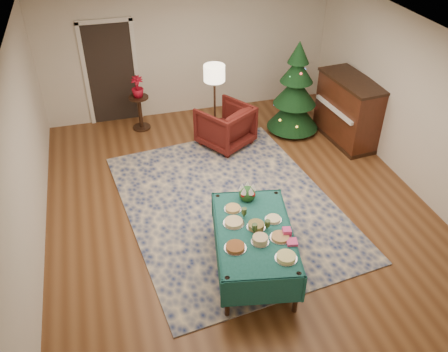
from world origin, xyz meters
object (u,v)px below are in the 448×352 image
object	(u,v)px
buffet_table	(254,238)
christmas_tree	(295,93)
piano	(348,111)
floor_lamp	(214,78)
armchair	(225,124)
gift_box	(287,232)
potted_plant	(138,91)
side_table	(140,113)

from	to	relation	value
buffet_table	christmas_tree	bearing A→B (deg)	59.76
piano	buffet_table	bearing A→B (deg)	-135.39
floor_lamp	armchair	bearing A→B (deg)	-31.60
buffet_table	armchair	xyz separation A→B (m)	(0.53, 3.27, -0.09)
gift_box	floor_lamp	world-z (taller)	floor_lamp
piano	potted_plant	bearing A→B (deg)	158.23
side_table	christmas_tree	world-z (taller)	christmas_tree
gift_box	christmas_tree	world-z (taller)	christmas_tree
buffet_table	side_table	world-z (taller)	side_table
buffet_table	armchair	distance (m)	3.32
gift_box	floor_lamp	bearing A→B (deg)	90.38
floor_lamp	christmas_tree	bearing A→B (deg)	1.80
armchair	potted_plant	xyz separation A→B (m)	(-1.49, 1.09, 0.38)
gift_box	potted_plant	size ratio (longest dim) A/B	0.25
buffet_table	potted_plant	size ratio (longest dim) A/B	4.43
buffet_table	floor_lamp	distance (m)	3.50
gift_box	floor_lamp	distance (m)	3.62
buffet_table	floor_lamp	size ratio (longest dim) A/B	1.19
buffet_table	floor_lamp	world-z (taller)	floor_lamp
potted_plant	piano	bearing A→B (deg)	-21.77
armchair	floor_lamp	distance (m)	0.93
potted_plant	piano	size ratio (longest dim) A/B	0.28
floor_lamp	piano	distance (m)	2.68
christmas_tree	floor_lamp	bearing A→B (deg)	-178.20
floor_lamp	side_table	world-z (taller)	floor_lamp
armchair	buffet_table	bearing A→B (deg)	48.54
piano	floor_lamp	bearing A→B (deg)	167.66
floor_lamp	christmas_tree	size ratio (longest dim) A/B	0.85
buffet_table	potted_plant	bearing A→B (deg)	102.37
piano	armchair	bearing A→B (deg)	169.30
floor_lamp	potted_plant	size ratio (longest dim) A/B	3.72
floor_lamp	piano	world-z (taller)	floor_lamp
christmas_tree	potted_plant	bearing A→B (deg)	162.60
side_table	buffet_table	bearing A→B (deg)	-77.63
side_table	floor_lamp	bearing A→B (deg)	-36.69
potted_plant	piano	distance (m)	4.12
buffet_table	piano	bearing A→B (deg)	44.61
armchair	christmas_tree	distance (m)	1.53
potted_plant	side_table	bearing A→B (deg)	0.00
armchair	piano	bearing A→B (deg)	137.08
armchair	christmas_tree	bearing A→B (deg)	153.98
side_table	piano	size ratio (longest dim) A/B	0.47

